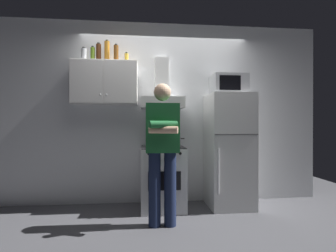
{
  "coord_description": "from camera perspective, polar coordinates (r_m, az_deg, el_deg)",
  "views": [
    {
      "loc": [
        -0.32,
        -3.22,
        1.17
      ],
      "look_at": [
        0.0,
        0.0,
        1.15
      ],
      "focal_mm": 26.76,
      "sensor_mm": 36.0,
      "label": 1
    }
  ],
  "objects": [
    {
      "name": "ground_plane",
      "position": [
        3.44,
        0.0,
        -19.53
      ],
      "size": [
        7.0,
        7.0,
        0.0
      ],
      "primitive_type": "plane",
      "color": "#4C4C51"
    },
    {
      "name": "bottle_spice_jar",
      "position": [
        3.73,
        -9.43,
        15.06
      ],
      "size": [
        0.06,
        0.06,
        0.15
      ],
      "color": "gold",
      "rests_on": "upper_cabinet"
    },
    {
      "name": "bottle_liquor_amber",
      "position": [
        3.8,
        -13.72,
        16.1
      ],
      "size": [
        0.07,
        0.07,
        0.32
      ],
      "color": "#B7721E",
      "rests_on": "upper_cabinet"
    },
    {
      "name": "refrigerator",
      "position": [
        3.7,
        13.68,
        -5.41
      ],
      "size": [
        0.6,
        0.62,
        1.6
      ],
      "color": "silver",
      "rests_on": "ground_plane"
    },
    {
      "name": "bottle_canister_steel",
      "position": [
        3.82,
        -18.59,
        15.1
      ],
      "size": [
        0.08,
        0.08,
        0.2
      ],
      "color": "#B2B5BA",
      "rests_on": "upper_cabinet"
    },
    {
      "name": "cooking_pot",
      "position": [
        3.38,
        1.13,
        -3.61
      ],
      "size": [
        0.31,
        0.21,
        0.12
      ],
      "color": "#B7BABF",
      "rests_on": "stove_oven"
    },
    {
      "name": "upper_cabinet",
      "position": [
        3.68,
        -14.08,
        9.41
      ],
      "size": [
        0.9,
        0.37,
        0.6
      ],
      "color": "white"
    },
    {
      "name": "microwave",
      "position": [
        3.74,
        13.6,
        9.11
      ],
      "size": [
        0.48,
        0.37,
        0.28
      ],
      "color": "#B7BABF",
      "rests_on": "refrigerator"
    },
    {
      "name": "person_standing",
      "position": [
        2.88,
        -1.28,
        -5.0
      ],
      "size": [
        0.38,
        0.33,
        1.64
      ],
      "color": "#192342",
      "rests_on": "ground_plane"
    },
    {
      "name": "stove_oven",
      "position": [
        3.56,
        -1.23,
        -11.62
      ],
      "size": [
        0.6,
        0.62,
        0.87
      ],
      "color": "white",
      "rests_on": "ground_plane"
    },
    {
      "name": "back_wall_tiled",
      "position": [
        3.84,
        -0.89,
        3.03
      ],
      "size": [
        4.8,
        0.1,
        2.7
      ],
      "primitive_type": "cube",
      "color": "white",
      "rests_on": "ground_plane"
    },
    {
      "name": "bottle_rum_dark",
      "position": [
        3.81,
        -15.53,
        15.71
      ],
      "size": [
        0.07,
        0.07,
        0.28
      ],
      "color": "#47230F",
      "rests_on": "upper_cabinet"
    },
    {
      "name": "bottle_beer_brown",
      "position": [
        3.72,
        -11.74,
        15.88
      ],
      "size": [
        0.07,
        0.07,
        0.25
      ],
      "color": "brown",
      "rests_on": "upper_cabinet"
    },
    {
      "name": "bottle_olive_oil",
      "position": [
        3.81,
        -16.78,
        15.31
      ],
      "size": [
        0.06,
        0.06,
        0.22
      ],
      "color": "#4C6B19",
      "rests_on": "upper_cabinet"
    },
    {
      "name": "range_hood",
      "position": [
        3.63,
        -1.39,
        7.11
      ],
      "size": [
        0.6,
        0.44,
        0.75
      ],
      "color": "white"
    }
  ]
}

